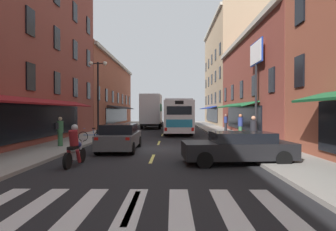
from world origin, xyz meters
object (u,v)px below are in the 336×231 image
object	(u,v)px
pedestrian_far	(240,125)
pedestrian_mid	(226,122)
bicycle_near	(91,136)
pedestrian_near	(60,131)
sedan_near	(120,137)
street_lamp_twin	(98,96)
pedestrian_rear	(253,131)
sedan_mid	(238,147)
billboard_sign	(256,65)
motorcycle_rider	(75,148)
transit_bus	(177,116)
box_truck	(152,111)

from	to	relation	value
pedestrian_far	pedestrian_mid	bearing A→B (deg)	96.96
bicycle_near	pedestrian_mid	size ratio (longest dim) A/B	0.99
bicycle_near	pedestrian_near	bearing A→B (deg)	-111.98
sedan_near	street_lamp_twin	xyz separation A→B (m)	(-2.88, 6.33, 2.65)
sedan_near	pedestrian_rear	world-z (taller)	pedestrian_rear
sedan_mid	billboard_sign	bearing A→B (deg)	69.45
sedan_near	sedan_mid	size ratio (longest dim) A/B	0.98
billboard_sign	street_lamp_twin	world-z (taller)	billboard_sign
motorcycle_rider	sedan_mid	bearing A→B (deg)	4.92
pedestrian_far	street_lamp_twin	bearing A→B (deg)	-171.26
sedan_mid	bicycle_near	distance (m)	11.03
bicycle_near	pedestrian_near	xyz separation A→B (m)	(-1.07, -2.64, 0.54)
pedestrian_mid	pedestrian_near	bearing A→B (deg)	-104.37
sedan_near	pedestrian_near	distance (m)	3.79
transit_bus	pedestrian_near	size ratio (longest dim) A/B	6.57
motorcycle_rider	pedestrian_far	xyz separation A→B (m)	(9.15, 10.62, 0.38)
motorcycle_rider	pedestrian_far	bearing A→B (deg)	49.26
sedan_near	street_lamp_twin	world-z (taller)	street_lamp_twin
billboard_sign	motorcycle_rider	size ratio (longest dim) A/B	3.44
billboard_sign	transit_bus	distance (m)	10.43
pedestrian_near	sedan_mid	bearing A→B (deg)	14.24
box_truck	sedan_mid	xyz separation A→B (m)	(5.36, -24.16, -1.46)
box_truck	pedestrian_mid	xyz separation A→B (m)	(8.16, -6.47, -1.11)
sedan_mid	pedestrian_far	xyz separation A→B (m)	(2.49, 10.04, 0.41)
sedan_near	pedestrian_mid	bearing A→B (deg)	58.63
sedan_near	pedestrian_mid	distance (m)	16.24
billboard_sign	transit_bus	xyz separation A→B (m)	(-5.61, 7.90, -3.87)
pedestrian_rear	transit_bus	bearing A→B (deg)	-151.92
box_truck	pedestrian_far	world-z (taller)	box_truck
street_lamp_twin	pedestrian_far	bearing A→B (deg)	-0.55
billboard_sign	pedestrian_far	size ratio (longest dim) A/B	3.91
sedan_mid	pedestrian_rear	xyz separation A→B (m)	(1.72, 3.86, 0.38)
transit_bus	motorcycle_rider	world-z (taller)	transit_bus
transit_bus	sedan_mid	bearing A→B (deg)	-82.44
pedestrian_near	street_lamp_twin	size ratio (longest dim) A/B	0.29
billboard_sign	transit_bus	world-z (taller)	billboard_sign
pedestrian_mid	street_lamp_twin	world-z (taller)	street_lamp_twin
pedestrian_far	transit_bus	bearing A→B (deg)	133.91
bicycle_near	pedestrian_rear	world-z (taller)	pedestrian_rear
box_truck	pedestrian_near	bearing A→B (deg)	-101.54
transit_bus	street_lamp_twin	bearing A→B (deg)	-133.07
transit_bus	pedestrian_mid	size ratio (longest dim) A/B	6.49
sedan_mid	motorcycle_rider	distance (m)	6.68
pedestrian_near	street_lamp_twin	bearing A→B (deg)	122.37
box_truck	sedan_mid	size ratio (longest dim) A/B	1.55
transit_bus	sedan_mid	world-z (taller)	transit_bus
transit_bus	box_truck	bearing A→B (deg)	113.24
street_lamp_twin	pedestrian_near	bearing A→B (deg)	-98.32
sedan_near	pedestrian_far	size ratio (longest dim) A/B	2.50
sedan_near	transit_bus	bearing A→B (deg)	75.35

